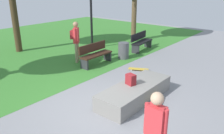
{
  "coord_description": "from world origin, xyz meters",
  "views": [
    {
      "loc": [
        -4.21,
        -3.92,
        3.3
      ],
      "look_at": [
        1.04,
        0.42,
        0.84
      ],
      "focal_mm": 37.05,
      "sensor_mm": 36.0,
      "label": 1
    }
  ],
  "objects_px": {
    "backpack_on_ledge": "(131,79)",
    "skater_performing_trick": "(155,130)",
    "skateboard_spare": "(138,69)",
    "park_bench_near_path": "(141,41)",
    "skateboard_by_ledge": "(158,102)",
    "park_bench_far_left": "(95,54)",
    "trash_bin": "(123,51)",
    "concrete_ledge": "(135,92)",
    "pedestrian_with_backpack": "(76,38)"
  },
  "relations": [
    {
      "from": "backpack_on_ledge",
      "to": "skater_performing_trick",
      "type": "xyz_separation_m",
      "value": [
        -2.19,
        -2.03,
        0.34
      ]
    },
    {
      "from": "skateboard_spare",
      "to": "park_bench_near_path",
      "type": "distance_m",
      "value": 3.14
    },
    {
      "from": "skateboard_by_ledge",
      "to": "park_bench_far_left",
      "type": "bearing_deg",
      "value": 69.58
    },
    {
      "from": "skater_performing_trick",
      "to": "trash_bin",
      "type": "bearing_deg",
      "value": 41.09
    },
    {
      "from": "skateboard_by_ledge",
      "to": "skateboard_spare",
      "type": "relative_size",
      "value": 1.02
    },
    {
      "from": "skateboard_spare",
      "to": "trash_bin",
      "type": "xyz_separation_m",
      "value": [
        0.91,
        1.44,
        0.31
      ]
    },
    {
      "from": "backpack_on_ledge",
      "to": "park_bench_near_path",
      "type": "relative_size",
      "value": 0.19
    },
    {
      "from": "backpack_on_ledge",
      "to": "trash_bin",
      "type": "distance_m",
      "value": 4.06
    },
    {
      "from": "skateboard_spare",
      "to": "trash_bin",
      "type": "relative_size",
      "value": 1.07
    },
    {
      "from": "park_bench_far_left",
      "to": "skateboard_spare",
      "type": "bearing_deg",
      "value": -73.7
    },
    {
      "from": "backpack_on_ledge",
      "to": "park_bench_far_left",
      "type": "xyz_separation_m",
      "value": [
        1.66,
        3.02,
        -0.16
      ]
    },
    {
      "from": "skater_performing_trick",
      "to": "park_bench_far_left",
      "type": "height_order",
      "value": "skater_performing_trick"
    },
    {
      "from": "park_bench_far_left",
      "to": "park_bench_near_path",
      "type": "xyz_separation_m",
      "value": [
        3.21,
        -0.25,
        0.0
      ]
    },
    {
      "from": "backpack_on_ledge",
      "to": "skateboard_spare",
      "type": "xyz_separation_m",
      "value": [
        2.2,
        1.15,
        -0.57
      ]
    },
    {
      "from": "concrete_ledge",
      "to": "skater_performing_trick",
      "type": "relative_size",
      "value": 1.6
    },
    {
      "from": "park_bench_near_path",
      "to": "trash_bin",
      "type": "distance_m",
      "value": 1.76
    },
    {
      "from": "skater_performing_trick",
      "to": "skateboard_spare",
      "type": "relative_size",
      "value": 2.07
    },
    {
      "from": "skateboard_spare",
      "to": "pedestrian_with_backpack",
      "type": "relative_size",
      "value": 0.45
    },
    {
      "from": "skater_performing_trick",
      "to": "skateboard_by_ledge",
      "type": "height_order",
      "value": "skater_performing_trick"
    },
    {
      "from": "trash_bin",
      "to": "pedestrian_with_backpack",
      "type": "height_order",
      "value": "pedestrian_with_backpack"
    },
    {
      "from": "concrete_ledge",
      "to": "pedestrian_with_backpack",
      "type": "xyz_separation_m",
      "value": [
        1.33,
        4.04,
        0.84
      ]
    },
    {
      "from": "pedestrian_with_backpack",
      "to": "skateboard_by_ledge",
      "type": "bearing_deg",
      "value": -103.72
    },
    {
      "from": "park_bench_near_path",
      "to": "concrete_ledge",
      "type": "bearing_deg",
      "value": -148.93
    },
    {
      "from": "backpack_on_ledge",
      "to": "park_bench_near_path",
      "type": "bearing_deg",
      "value": 133.94
    },
    {
      "from": "skateboard_by_ledge",
      "to": "park_bench_near_path",
      "type": "relative_size",
      "value": 0.5
    },
    {
      "from": "trash_bin",
      "to": "park_bench_far_left",
      "type": "bearing_deg",
      "value": 163.67
    },
    {
      "from": "pedestrian_with_backpack",
      "to": "backpack_on_ledge",
      "type": "bearing_deg",
      "value": -109.51
    },
    {
      "from": "skater_performing_trick",
      "to": "pedestrian_with_backpack",
      "type": "xyz_separation_m",
      "value": [
        3.57,
        5.93,
        0.11
      ]
    },
    {
      "from": "concrete_ledge",
      "to": "pedestrian_with_backpack",
      "type": "distance_m",
      "value": 4.33
    },
    {
      "from": "skater_performing_trick",
      "to": "skateboard_spare",
      "type": "bearing_deg",
      "value": 35.93
    },
    {
      "from": "concrete_ledge",
      "to": "trash_bin",
      "type": "bearing_deg",
      "value": 41.7
    },
    {
      "from": "concrete_ledge",
      "to": "park_bench_far_left",
      "type": "relative_size",
      "value": 1.66
    },
    {
      "from": "skateboard_by_ledge",
      "to": "park_bench_far_left",
      "type": "height_order",
      "value": "park_bench_far_left"
    },
    {
      "from": "skater_performing_trick",
      "to": "park_bench_near_path",
      "type": "bearing_deg",
      "value": 34.21
    },
    {
      "from": "skateboard_spare",
      "to": "trash_bin",
      "type": "distance_m",
      "value": 1.73
    },
    {
      "from": "skateboard_by_ledge",
      "to": "park_bench_near_path",
      "type": "height_order",
      "value": "park_bench_near_path"
    },
    {
      "from": "skater_performing_trick",
      "to": "park_bench_near_path",
      "type": "height_order",
      "value": "skater_performing_trick"
    },
    {
      "from": "skateboard_by_ledge",
      "to": "park_bench_far_left",
      "type": "relative_size",
      "value": 0.51
    },
    {
      "from": "backpack_on_ledge",
      "to": "skateboard_spare",
      "type": "bearing_deg",
      "value": 131.94
    },
    {
      "from": "backpack_on_ledge",
      "to": "trash_bin",
      "type": "bearing_deg",
      "value": 144.12
    },
    {
      "from": "trash_bin",
      "to": "skateboard_spare",
      "type": "bearing_deg",
      "value": -122.24
    },
    {
      "from": "concrete_ledge",
      "to": "park_bench_near_path",
      "type": "relative_size",
      "value": 1.63
    },
    {
      "from": "park_bench_far_left",
      "to": "pedestrian_with_backpack",
      "type": "distance_m",
      "value": 1.1
    },
    {
      "from": "park_bench_far_left",
      "to": "backpack_on_ledge",
      "type": "bearing_deg",
      "value": -118.76
    },
    {
      "from": "skateboard_by_ledge",
      "to": "trash_bin",
      "type": "height_order",
      "value": "trash_bin"
    },
    {
      "from": "concrete_ledge",
      "to": "park_bench_near_path",
      "type": "height_order",
      "value": "park_bench_near_path"
    },
    {
      "from": "skateboard_by_ledge",
      "to": "backpack_on_ledge",
      "type": "bearing_deg",
      "value": 105.99
    },
    {
      "from": "concrete_ledge",
      "to": "park_bench_far_left",
      "type": "height_order",
      "value": "park_bench_far_left"
    },
    {
      "from": "concrete_ledge",
      "to": "park_bench_near_path",
      "type": "xyz_separation_m",
      "value": [
        4.81,
        2.9,
        0.24
      ]
    },
    {
      "from": "park_bench_far_left",
      "to": "trash_bin",
      "type": "xyz_separation_m",
      "value": [
        1.45,
        -0.43,
        -0.1
      ]
    }
  ]
}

